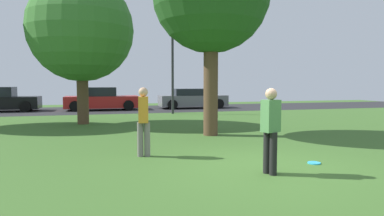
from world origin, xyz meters
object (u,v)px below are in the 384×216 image
(person_thrower, at_px, (271,127))
(parked_car_grey, at_px, (192,99))
(street_lamp_post, at_px, (173,73))
(person_bystander, at_px, (143,119))
(parked_car_red, at_px, (101,100))
(oak_tree_right, at_px, (81,30))
(frisbee_disc, at_px, (314,163))

(person_thrower, distance_m, parked_car_grey, 16.68)
(person_thrower, bearing_deg, street_lamp_post, -111.70)
(person_thrower, bearing_deg, person_bystander, -63.88)
(person_thrower, height_order, street_lamp_post, street_lamp_post)
(person_bystander, xyz_separation_m, parked_car_red, (-0.87, 14.24, -0.23))
(person_bystander, bearing_deg, parked_car_red, 12.29)
(person_thrower, xyz_separation_m, parked_car_red, (-2.96, 16.41, -0.23))
(parked_car_grey, relative_size, street_lamp_post, 1.01)
(oak_tree_right, relative_size, frisbee_disc, 22.43)
(parked_car_red, bearing_deg, frisbee_disc, -74.96)
(oak_tree_right, distance_m, frisbee_disc, 10.71)
(person_thrower, relative_size, parked_car_red, 0.36)
(person_thrower, height_order, frisbee_disc, person_thrower)
(oak_tree_right, height_order, street_lamp_post, oak_tree_right)
(parked_car_grey, bearing_deg, oak_tree_right, -132.75)
(street_lamp_post, bearing_deg, person_bystander, -105.70)
(frisbee_disc, relative_size, parked_car_grey, 0.06)
(oak_tree_right, xyz_separation_m, parked_car_red, (0.78, 7.31, -3.24))
(person_thrower, relative_size, frisbee_disc, 6.00)
(frisbee_disc, bearing_deg, person_thrower, -159.41)
(person_bystander, height_order, frisbee_disc, person_bystander)
(parked_car_red, distance_m, street_lamp_post, 5.58)
(frisbee_disc, height_order, parked_car_grey, parked_car_grey)
(frisbee_disc, bearing_deg, oak_tree_right, 120.43)
(oak_tree_right, xyz_separation_m, person_bystander, (1.65, -6.93, -3.01))
(person_bystander, height_order, parked_car_red, person_bystander)
(oak_tree_right, relative_size, parked_car_grey, 1.33)
(oak_tree_right, relative_size, street_lamp_post, 1.35)
(person_thrower, xyz_separation_m, person_bystander, (-2.09, 2.17, -0.00))
(frisbee_disc, bearing_deg, parked_car_grey, 83.92)
(frisbee_disc, bearing_deg, person_bystander, 153.80)
(person_thrower, height_order, person_bystander, person_thrower)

